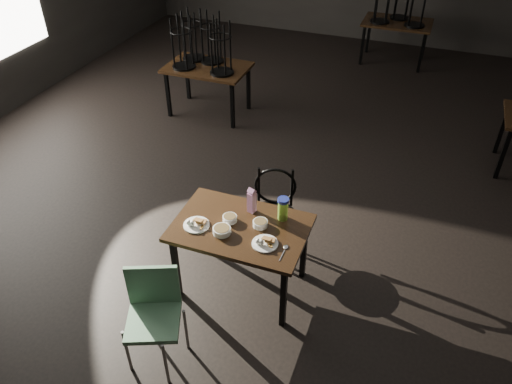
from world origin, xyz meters
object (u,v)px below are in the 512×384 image
at_px(water_bottle, 283,209).
at_px(school_chair, 154,309).
at_px(bentwood_chair, 274,206).
at_px(juice_carton, 252,201).
at_px(main_table, 241,233).

bearing_deg(water_bottle, school_chair, -120.10).
height_order(water_bottle, bentwood_chair, water_bottle).
bearing_deg(juice_carton, water_bottle, -0.59).
relative_size(main_table, bentwood_chair, 1.29).
bearing_deg(main_table, school_chair, -111.07).
relative_size(main_table, school_chair, 1.34).
xyz_separation_m(water_bottle, bentwood_chair, (-0.20, 0.38, -0.31)).
bearing_deg(bentwood_chair, main_table, -115.93).
relative_size(juice_carton, school_chair, 0.29).
xyz_separation_m(main_table, bentwood_chair, (0.12, 0.61, -0.12)).
distance_m(water_bottle, school_chair, 1.41).
bearing_deg(bentwood_chair, juice_carton, -119.54).
bearing_deg(juice_carton, school_chair, -108.05).
bearing_deg(juice_carton, main_table, -94.91).
bearing_deg(bentwood_chair, school_chair, -122.31).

